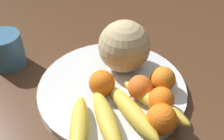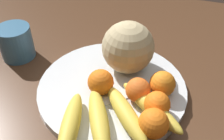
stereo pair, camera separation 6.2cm
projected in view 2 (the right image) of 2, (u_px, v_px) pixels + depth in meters
The scene contains 11 objects.
kitchen_table at pixel (142, 104), 0.74m from camera, with size 1.62×1.10×0.76m.
fruit_bowl at pixel (112, 88), 0.66m from camera, with size 0.37×0.37×0.02m.
melon at pixel (128, 47), 0.66m from camera, with size 0.13×0.13×0.13m.
banana_bunch at pixel (111, 116), 0.55m from camera, with size 0.27×0.26×0.04m.
orange_front_left at pixel (157, 104), 0.57m from camera, with size 0.06×0.06×0.06m.
orange_front_right at pixel (162, 84), 0.61m from camera, with size 0.06×0.06×0.06m.
orange_mid_center at pixel (101, 82), 0.62m from camera, with size 0.06×0.06×0.06m.
orange_back_left at pixel (138, 90), 0.60m from camera, with size 0.06×0.06×0.06m.
orange_back_right at pixel (154, 123), 0.52m from camera, with size 0.06×0.06×0.06m.
produce_tag at pixel (116, 97), 0.62m from camera, with size 0.08×0.07×0.00m.
ceramic_mug at pixel (14, 43), 0.74m from camera, with size 0.13×0.09×0.10m.
Camera 2 is at (0.08, -0.50, 1.23)m, focal length 42.00 mm.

